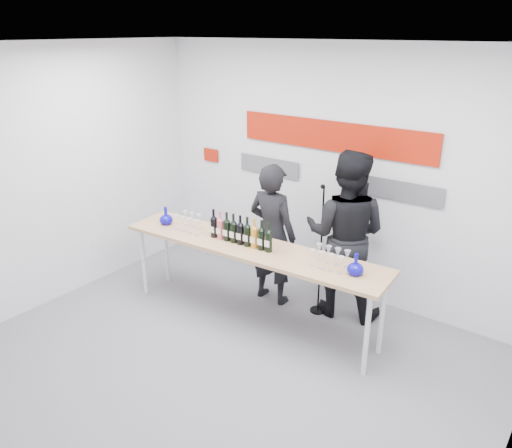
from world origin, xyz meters
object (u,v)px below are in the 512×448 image
Objects in this scene: tasting_table at (250,252)px; mic_stand at (319,275)px; presenter_right at (345,235)px; presenter_left at (272,234)px.

mic_stand reaches higher than tasting_table.
tasting_table is 1.62× the size of presenter_right.
mic_stand is (-0.20, -0.18, -0.49)m from presenter_right.
presenter_left is 1.09× the size of mic_stand.
presenter_left is at bearing 175.49° from mic_stand.
mic_stand is (0.52, 0.62, -0.38)m from tasting_table.
tasting_table is 0.89m from mic_stand.
mic_stand is at bearing 46.60° from tasting_table.
presenter_left is 0.72m from mic_stand.
mic_stand is at bearing -173.78° from presenter_left.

